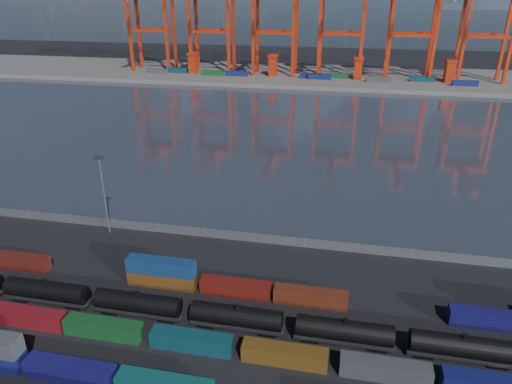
# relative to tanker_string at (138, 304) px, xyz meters

# --- Properties ---
(ground) EXTENTS (700.00, 700.00, 0.00)m
(ground) POSITION_rel_tanker_string_xyz_m (12.91, -2.92, -2.15)
(ground) COLOR black
(ground) RESTS_ON ground
(harbor_water) EXTENTS (700.00, 700.00, 0.00)m
(harbor_water) POSITION_rel_tanker_string_xyz_m (12.91, 102.08, -2.14)
(harbor_water) COLOR #282F3B
(harbor_water) RESTS_ON ground
(far_quay) EXTENTS (700.00, 70.00, 2.00)m
(far_quay) POSITION_rel_tanker_string_xyz_m (12.91, 207.08, -1.15)
(far_quay) COLOR #514F4C
(far_quay) RESTS_ON ground
(container_row_mid) EXTENTS (140.83, 2.35, 5.01)m
(container_row_mid) POSITION_rel_tanker_string_xyz_m (15.28, -5.12, -0.69)
(container_row_mid) COLOR #424447
(container_row_mid) RESTS_ON ground
(container_row_north) EXTENTS (140.26, 2.38, 5.06)m
(container_row_north) POSITION_rel_tanker_string_xyz_m (16.51, 8.02, -0.43)
(container_row_north) COLOR navy
(container_row_north) RESTS_ON ground
(tanker_string) EXTENTS (137.96, 3.00, 4.29)m
(tanker_string) POSITION_rel_tanker_string_xyz_m (0.00, 0.00, 0.00)
(tanker_string) COLOR black
(tanker_string) RESTS_ON ground
(waterfront_fence) EXTENTS (160.12, 0.12, 2.20)m
(waterfront_fence) POSITION_rel_tanker_string_xyz_m (12.91, 25.08, -1.15)
(waterfront_fence) COLOR #595B5E
(waterfront_fence) RESTS_ON ground
(yard_light_mast) EXTENTS (1.60, 0.40, 16.60)m
(yard_light_mast) POSITION_rel_tanker_string_xyz_m (-17.09, 23.08, 7.15)
(yard_light_mast) COLOR slate
(yard_light_mast) RESTS_ON ground
(gantry_cranes) EXTENTS (199.38, 46.82, 63.40)m
(gantry_cranes) POSITION_rel_tanker_string_xyz_m (5.41, 200.40, 36.71)
(gantry_cranes) COLOR red
(gantry_cranes) RESTS_ON ground
(quay_containers) EXTENTS (172.58, 10.99, 2.60)m
(quay_containers) POSITION_rel_tanker_string_xyz_m (1.92, 192.54, 1.15)
(quay_containers) COLOR navy
(quay_containers) RESTS_ON far_quay
(straddle_carriers) EXTENTS (140.00, 7.00, 11.10)m
(straddle_carriers) POSITION_rel_tanker_string_xyz_m (10.41, 197.08, 5.67)
(straddle_carriers) COLOR red
(straddle_carriers) RESTS_ON far_quay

